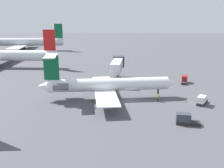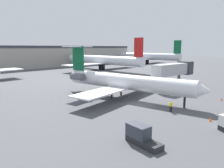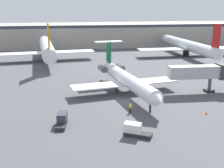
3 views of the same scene
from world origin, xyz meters
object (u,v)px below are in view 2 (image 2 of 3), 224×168
traffic_cone_mid (210,119)px  baggage_tug_lead (141,136)px  ground_crew_marshaller (171,106)px  traffic_cone_near (221,99)px  regional_jet (121,81)px  parked_airliner_east_mid (147,56)px  parked_airliner_centre (102,60)px  jet_bridge (175,69)px

traffic_cone_mid → baggage_tug_lead: bearing=167.4°
ground_crew_marshaller → traffic_cone_near: 13.13m
baggage_tug_lead → ground_crew_marshaller: bearing=15.3°
baggage_tug_lead → traffic_cone_mid: size_ratio=7.56×
regional_jet → parked_airliner_east_mid: (74.96, 47.05, 1.03)m
regional_jet → parked_airliner_centre: (32.90, 40.79, 0.89)m
parked_airliner_centre → parked_airliner_east_mid: parked_airliner_east_mid is taller
traffic_cone_near → parked_airliner_east_mid: 88.84m
traffic_cone_mid → parked_airliner_centre: 67.76m
regional_jet → baggage_tug_lead: (-13.44, -14.69, -2.39)m
jet_bridge → ground_crew_marshaller: 20.69m
traffic_cone_mid → parked_airliner_east_mid: size_ratio=0.01×
parked_airliner_centre → parked_airliner_east_mid: size_ratio=1.06×
regional_jet → parked_airliner_east_mid: 88.51m
ground_crew_marshaller → regional_jet: bearing=81.7°
regional_jet → traffic_cone_near: size_ratio=55.55×
traffic_cone_mid → parked_airliner_centre: size_ratio=0.01×
ground_crew_marshaller → parked_airliner_east_mid: size_ratio=0.04×
ground_crew_marshaller → parked_airliner_centre: 62.74m
ground_crew_marshaller → traffic_cone_near: ground_crew_marshaller is taller
jet_bridge → traffic_cone_near: (-5.47, -12.24, -4.14)m
baggage_tug_lead → parked_airliner_east_mid: bearing=34.9°
ground_crew_marshaller → traffic_cone_mid: 5.85m
ground_crew_marshaller → parked_airliner_centre: (34.57, 52.26, 3.26)m
parked_airliner_centre → regional_jet: bearing=-128.9°
regional_jet → baggage_tug_lead: bearing=-132.5°
traffic_cone_mid → ground_crew_marshaller: bearing=88.7°
ground_crew_marshaller → baggage_tug_lead: baggage_tug_lead is taller
jet_bridge → traffic_cone_mid: bearing=-140.8°
ground_crew_marshaller → traffic_cone_mid: ground_crew_marshaller is taller
baggage_tug_lead → traffic_cone_near: bearing=0.3°
baggage_tug_lead → traffic_cone_near: baggage_tug_lead is taller
baggage_tug_lead → traffic_cone_near: size_ratio=7.56×
parked_airliner_east_mid → traffic_cone_near: bearing=-136.0°
jet_bridge → traffic_cone_near: jet_bridge is taller
traffic_cone_near → parked_airliner_east_mid: parked_airliner_east_mid is taller
parked_airliner_centre → ground_crew_marshaller: bearing=-123.5°
traffic_cone_near → traffic_cone_mid: same height
traffic_cone_near → traffic_cone_mid: 13.16m
baggage_tug_lead → parked_airliner_centre: bearing=50.1°
ground_crew_marshaller → baggage_tug_lead: 12.20m
jet_bridge → baggage_tug_lead: bearing=-157.6°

